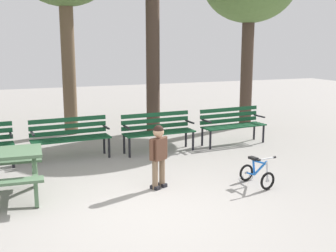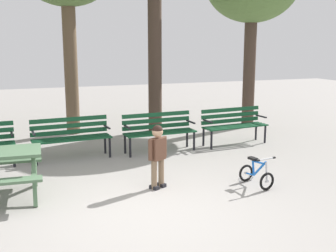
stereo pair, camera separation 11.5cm
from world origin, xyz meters
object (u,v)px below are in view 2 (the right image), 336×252
at_px(park_bench_far_right, 233,123).
at_px(child_standing, 158,151).
at_px(park_bench_right, 159,129).
at_px(park_bench_left, 71,134).
at_px(kids_bicycle, 256,174).

relative_size(park_bench_far_right, child_standing, 1.53).
distance_m(park_bench_right, child_standing, 2.44).
xyz_separation_m(park_bench_left, park_bench_right, (1.90, -0.07, 0.00)).
relative_size(park_bench_right, park_bench_far_right, 0.99).
distance_m(park_bench_left, park_bench_far_right, 3.80).
bearing_deg(kids_bicycle, park_bench_right, 105.42).
distance_m(park_bench_left, kids_bicycle, 3.91).
bearing_deg(park_bench_right, child_standing, -109.80).
distance_m(child_standing, kids_bicycle, 1.71).
relative_size(park_bench_left, kids_bicycle, 2.70).
xyz_separation_m(park_bench_right, kids_bicycle, (0.76, -2.77, -0.31)).
distance_m(park_bench_far_right, child_standing, 3.59).
relative_size(park_bench_far_right, kids_bicycle, 2.71).
bearing_deg(park_bench_left, park_bench_right, -2.20).
xyz_separation_m(park_bench_left, park_bench_far_right, (3.80, -0.03, 0.00)).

